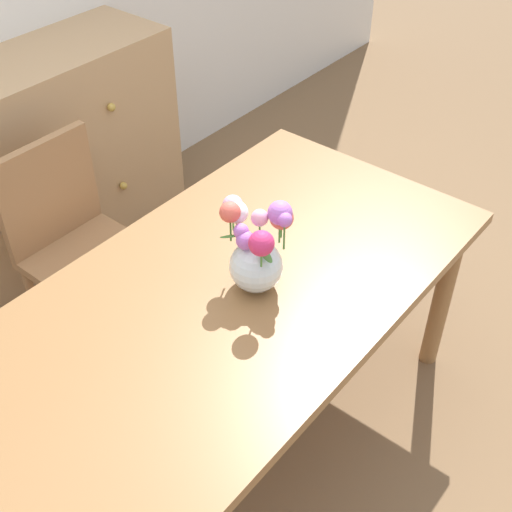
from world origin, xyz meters
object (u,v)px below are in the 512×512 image
chair_far (74,239)px  dresser (33,174)px  dining_table (223,313)px  flower_vase (256,249)px

chair_far → dresser: size_ratio=0.64×
dresser → dining_table: bearing=-100.2°
chair_far → dresser: bearing=-110.2°
dining_table → flower_vase: flower_vase is taller
dining_table → chair_far: size_ratio=2.01×
dining_table → flower_vase: size_ratio=6.37×
flower_vase → dining_table: bearing=152.9°
dining_table → dresser: bearing=79.8°
dining_table → flower_vase: (0.10, -0.05, 0.22)m
dresser → flower_vase: flower_vase is taller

